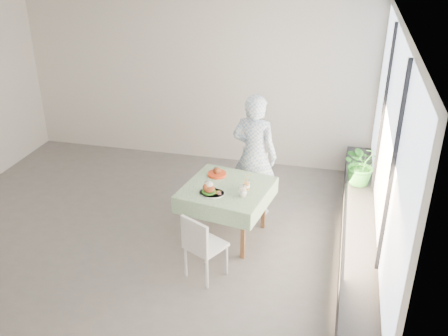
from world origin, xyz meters
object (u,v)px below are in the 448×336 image
(chair_far, at_px, (248,191))
(main_dish, at_px, (210,190))
(chair_near, at_px, (205,258))
(potted_plant, at_px, (362,164))
(diner, at_px, (254,156))
(cafe_table, at_px, (227,206))
(juice_cup_orange, at_px, (246,185))

(chair_far, bearing_deg, main_dish, -104.75)
(chair_far, bearing_deg, chair_near, -95.61)
(chair_near, distance_m, potted_plant, 2.60)
(diner, xyz_separation_m, potted_plant, (1.46, 0.26, -0.08))
(cafe_table, bearing_deg, chair_far, 81.60)
(main_dish, bearing_deg, diner, 68.39)
(diner, distance_m, juice_cup_orange, 0.73)
(juice_cup_orange, bearing_deg, chair_near, -109.10)
(diner, bearing_deg, potted_plant, -160.48)
(chair_near, distance_m, diner, 1.74)
(cafe_table, distance_m, diner, 0.86)
(potted_plant, bearing_deg, main_dish, -146.63)
(juice_cup_orange, height_order, potted_plant, potted_plant)
(chair_near, bearing_deg, diner, 80.59)
(chair_near, bearing_deg, potted_plant, 47.23)
(main_dish, bearing_deg, cafe_table, 56.11)
(chair_near, relative_size, juice_cup_orange, 3.38)
(cafe_table, height_order, chair_far, chair_far)
(diner, xyz_separation_m, main_dish, (-0.38, -0.95, -0.09))
(chair_near, xyz_separation_m, juice_cup_orange, (0.30, 0.88, 0.54))
(cafe_table, relative_size, chair_near, 1.44)
(juice_cup_orange, xyz_separation_m, potted_plant, (1.42, 0.99, 0.00))
(chair_far, height_order, chair_near, chair_far)
(diner, relative_size, main_dish, 5.47)
(main_dish, bearing_deg, potted_plant, 33.37)
(diner, bearing_deg, juice_cup_orange, 102.41)
(main_dish, bearing_deg, juice_cup_orange, 28.13)
(cafe_table, height_order, main_dish, main_dish)
(diner, bearing_deg, main_dish, 77.83)
(chair_far, relative_size, juice_cup_orange, 3.46)
(cafe_table, height_order, chair_near, chair_near)
(cafe_table, relative_size, chair_far, 1.40)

